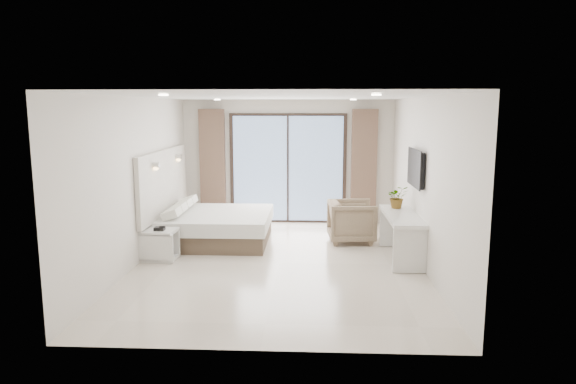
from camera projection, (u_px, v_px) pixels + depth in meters
name	position (u px, v px, depth m)	size (l,w,h in m)	color
ground	(279.00, 263.00, 8.44)	(6.20, 6.20, 0.00)	beige
room_shell	(271.00, 162.00, 9.08)	(4.62, 6.22, 2.72)	silver
bed	(215.00, 226.00, 9.74)	(2.02, 1.93, 0.70)	brown
nightstand	(159.00, 245.00, 8.59)	(0.60, 0.51, 0.51)	silver
phone	(160.00, 229.00, 8.49)	(0.17, 0.13, 0.06)	black
console_desk	(402.00, 226.00, 8.60)	(0.54, 1.72, 0.77)	silver
plant	(397.00, 199.00, 9.04)	(0.36, 0.40, 0.31)	#33662D
armchair	(352.00, 219.00, 9.74)	(0.84, 0.79, 0.87)	#847556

